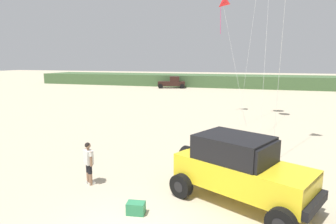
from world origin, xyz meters
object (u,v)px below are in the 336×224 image
(cooler_box, at_px, (136,208))
(person_watching, at_px, (89,161))
(distant_pickup, at_px, (172,83))
(jeep, at_px, (240,168))
(kite_purple_stunt, at_px, (223,4))

(cooler_box, bearing_deg, person_watching, 140.78)
(cooler_box, relative_size, distant_pickup, 0.11)
(person_watching, bearing_deg, distant_pickup, 101.74)
(distant_pickup, bearing_deg, person_watching, -78.26)
(jeep, relative_size, cooler_box, 8.93)
(jeep, height_order, cooler_box, jeep)
(person_watching, height_order, kite_purple_stunt, kite_purple_stunt)
(cooler_box, bearing_deg, distant_pickup, 95.95)
(jeep, bearing_deg, person_watching, -177.96)
(jeep, distance_m, cooler_box, 3.62)
(jeep, distance_m, kite_purple_stunt, 18.58)
(person_watching, height_order, distant_pickup, distant_pickup)
(distant_pickup, bearing_deg, kite_purple_stunt, -63.89)
(person_watching, relative_size, distant_pickup, 0.34)
(distant_pickup, xyz_separation_m, kite_purple_stunt, (10.98, -22.39, 8.45))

